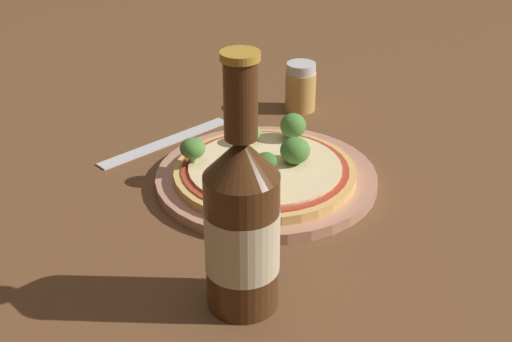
% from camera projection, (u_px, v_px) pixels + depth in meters
% --- Properties ---
extents(ground_plane, '(3.00, 3.00, 0.00)m').
position_uv_depth(ground_plane, '(269.00, 185.00, 0.78)').
color(ground_plane, brown).
extents(plate, '(0.24, 0.24, 0.01)m').
position_uv_depth(plate, '(269.00, 177.00, 0.78)').
color(plate, tan).
rests_on(plate, ground_plane).
extents(pizza, '(0.20, 0.20, 0.01)m').
position_uv_depth(pizza, '(263.00, 169.00, 0.77)').
color(pizza, tan).
rests_on(pizza, plate).
extents(broccoli_floret_0, '(0.03, 0.03, 0.03)m').
position_uv_depth(broccoli_floret_0, '(295.00, 151.00, 0.76)').
color(broccoli_floret_0, '#7A9E5B').
rests_on(broccoli_floret_0, pizza).
extents(broccoli_floret_1, '(0.03, 0.03, 0.03)m').
position_uv_depth(broccoli_floret_1, '(293.00, 126.00, 0.81)').
color(broccoli_floret_1, '#7A9E5B').
rests_on(broccoli_floret_1, pizza).
extents(broccoli_floret_2, '(0.03, 0.03, 0.03)m').
position_uv_depth(broccoli_floret_2, '(193.00, 149.00, 0.76)').
color(broccoli_floret_2, '#7A9E5B').
rests_on(broccoli_floret_2, pizza).
extents(broccoli_floret_3, '(0.02, 0.02, 0.02)m').
position_uv_depth(broccoli_floret_3, '(266.00, 161.00, 0.75)').
color(broccoli_floret_3, '#7A9E5B').
rests_on(broccoli_floret_3, pizza).
extents(broccoli_floret_4, '(0.02, 0.02, 0.02)m').
position_uv_depth(broccoli_floret_4, '(260.00, 184.00, 0.71)').
color(broccoli_floret_4, '#7A9E5B').
rests_on(broccoli_floret_4, pizza).
extents(broccoli_floret_5, '(0.03, 0.03, 0.02)m').
position_uv_depth(broccoli_floret_5, '(249.00, 133.00, 0.81)').
color(broccoli_floret_5, '#7A9E5B').
rests_on(broccoli_floret_5, pizza).
extents(beer_bottle, '(0.06, 0.06, 0.22)m').
position_uv_depth(beer_bottle, '(242.00, 222.00, 0.57)').
color(beer_bottle, '#472814').
rests_on(beer_bottle, ground_plane).
extents(pepper_shaker, '(0.04, 0.04, 0.07)m').
position_uv_depth(pepper_shaker, '(301.00, 87.00, 0.94)').
color(pepper_shaker, tan).
rests_on(pepper_shaker, ground_plane).
extents(fork, '(0.06, 0.19, 0.00)m').
position_uv_depth(fork, '(166.00, 142.00, 0.87)').
color(fork, silver).
rests_on(fork, ground_plane).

